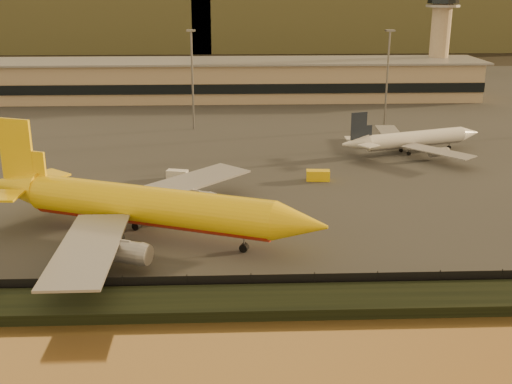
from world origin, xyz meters
TOP-DOWN VIEW (x-y plane):
  - ground at (0.00, 0.00)m, footprint 900.00×900.00m
  - embankment at (0.00, -17.00)m, footprint 320.00×7.00m
  - tarmac at (0.00, 95.00)m, footprint 320.00×220.00m
  - perimeter_fence at (0.00, -13.00)m, footprint 300.00×0.05m
  - terminal_building at (-14.52, 125.55)m, footprint 202.00×25.00m
  - control_tower at (70.00, 131.00)m, footprint 11.20×11.20m
  - apron_light_masts at (15.00, 75.00)m, footprint 152.20×12.20m
  - dhl_cargo_jet at (-13.39, 5.16)m, footprint 54.41×51.52m
  - white_narrowbody_jet at (40.75, 53.52)m, footprint 34.94×33.18m
  - gse_vehicle_yellow at (16.62, 33.38)m, footprint 4.67×2.40m
  - gse_vehicle_white at (-10.92, 35.28)m, footprint 4.37×2.74m

SIDE VIEW (x-z plane):
  - ground at x=0.00m, z-range 0.00..0.00m
  - tarmac at x=0.00m, z-range 0.00..0.20m
  - embankment at x=0.00m, z-range 0.00..1.40m
  - gse_vehicle_white at x=-10.92m, z-range 0.20..2.03m
  - gse_vehicle_yellow at x=16.62m, z-range 0.20..2.23m
  - perimeter_fence at x=0.00m, z-range 0.20..2.40m
  - white_narrowbody_jet at x=40.75m, z-range -1.88..8.43m
  - dhl_cargo_jet at x=-13.39m, z-range -3.20..13.68m
  - terminal_building at x=-14.52m, z-range -0.05..12.55m
  - apron_light_masts at x=15.00m, z-range 3.00..28.40m
  - control_tower at x=70.00m, z-range 3.91..39.41m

